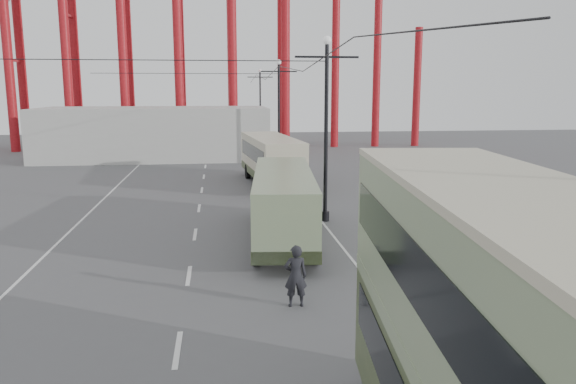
{
  "coord_description": "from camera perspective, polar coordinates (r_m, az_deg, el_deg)",
  "views": [
    {
      "loc": [
        0.17,
        -9.95,
        6.69
      ],
      "look_at": [
        2.69,
        10.17,
        3.0
      ],
      "focal_mm": 35.0,
      "sensor_mm": 36.0,
      "label": 1
    }
  ],
  "objects": [
    {
      "name": "road_markings",
      "position": [
        30.42,
        -8.89,
        -2.51
      ],
      "size": [
        12.52,
        120.0,
        0.01
      ],
      "color": "silver",
      "rests_on": "ground"
    },
    {
      "name": "lamp_post_mid",
      "position": [
        28.55,
        3.88,
        6.25
      ],
      "size": [
        3.2,
        0.44,
        9.32
      ],
      "color": "black",
      "rests_on": "ground"
    },
    {
      "name": "lamp_post_far",
      "position": [
        50.29,
        -0.92,
        8.02
      ],
      "size": [
        3.2,
        0.44,
        9.32
      ],
      "color": "black",
      "rests_on": "ground"
    },
    {
      "name": "lamp_post_distant",
      "position": [
        72.19,
        -2.83,
        8.71
      ],
      "size": [
        3.2,
        0.44,
        9.32
      ],
      "color": "black",
      "rests_on": "ground"
    },
    {
      "name": "fairground_shed",
      "position": [
        57.44,
        -13.34,
        5.86
      ],
      "size": [
        22.0,
        10.0,
        5.0
      ],
      "primitive_type": "cube",
      "color": "#AEADA8",
      "rests_on": "ground"
    },
    {
      "name": "double_decker_bus",
      "position": [
        8.44,
        21.15,
        -15.91
      ],
      "size": [
        3.6,
        10.37,
        5.46
      ],
      "rotation": [
        0.0,
        0.0,
        -0.1
      ],
      "color": "#323E21",
      "rests_on": "ground"
    },
    {
      "name": "single_decker_green",
      "position": [
        25.15,
        -0.47,
        -1.0
      ],
      "size": [
        3.58,
        11.21,
        3.12
      ],
      "rotation": [
        0.0,
        0.0,
        -0.1
      ],
      "color": "gray",
      "rests_on": "ground"
    },
    {
      "name": "single_decker_cream",
      "position": [
        40.21,
        -1.74,
        3.5
      ],
      "size": [
        3.8,
        11.19,
        3.41
      ],
      "rotation": [
        0.0,
        0.0,
        0.09
      ],
      "color": "#C0B89A",
      "rests_on": "ground"
    },
    {
      "name": "pedestrian",
      "position": [
        17.67,
        0.78,
        -8.52
      ],
      "size": [
        0.72,
        0.48,
        1.98
      ],
      "primitive_type": "imported",
      "rotation": [
        0.0,
        0.0,
        3.13
      ],
      "color": "black",
      "rests_on": "ground"
    }
  ]
}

